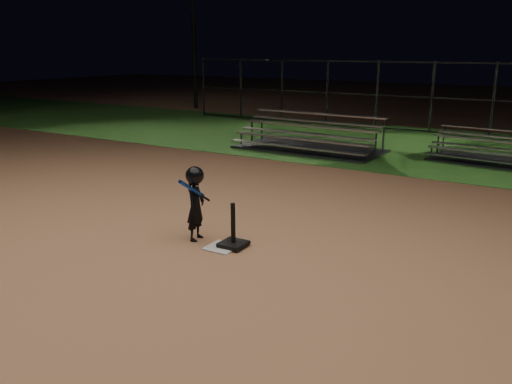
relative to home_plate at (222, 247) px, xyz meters
name	(u,v)px	position (x,y,z in m)	size (l,w,h in m)	color
ground	(222,248)	(0.00, 0.00, -0.01)	(80.00, 80.00, 0.00)	#AC734E
grass_strip	(405,146)	(0.00, 10.00, -0.01)	(60.00, 8.00, 0.01)	#26561C
home_plate	(222,247)	(0.00, 0.00, 0.00)	(0.45, 0.45, 0.02)	beige
batting_tee	(233,239)	(0.13, 0.12, 0.13)	(0.38, 0.38, 0.68)	black
child_batter	(196,201)	(-0.56, 0.10, 0.62)	(0.40, 0.61, 1.19)	black
bleacher_left	(309,143)	(-2.27, 7.78, 0.20)	(4.33, 2.22, 1.05)	#B4B4B9
bleacher_right	(499,157)	(2.82, 8.67, 0.16)	(3.59, 2.04, 0.84)	#ADADB2
backstop_fence	(432,98)	(0.00, 13.00, 1.24)	(20.08, 0.08, 2.50)	#38383D
light_pole_left	(192,4)	(-12.00, 14.94, 4.93)	(0.90, 0.53, 8.30)	#2D2D30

